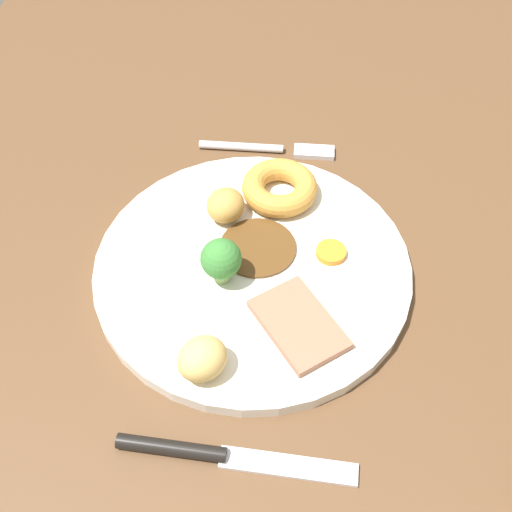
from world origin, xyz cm
name	(u,v)px	position (x,y,z in cm)	size (l,w,h in cm)	color
dining_table	(278,306)	(0.00, 0.00, 1.80)	(120.00, 84.00, 3.60)	brown
dinner_plate	(256,267)	(-2.53, -2.24, 4.30)	(29.68, 29.68, 1.40)	silver
gravy_pool	(261,247)	(-4.30, -1.84, 5.15)	(7.34, 7.34, 0.30)	#563819
meat_slice_main	(303,324)	(4.34, 2.12, 5.40)	(8.38, 5.43, 0.80)	#9E664C
yorkshire_pudding	(284,188)	(-11.49, 0.14, 6.16)	(7.69, 7.69, 2.31)	#C68938
roast_potato_left	(229,205)	(-8.30, -5.20, 6.59)	(3.68, 3.91, 3.18)	#BC8C42
roast_potato_right	(206,359)	(8.87, -5.60, 6.71)	(4.22, 3.71, 3.42)	#D8B260
carrot_coin_front	(334,252)	(-3.91, 5.09, 5.33)	(2.86, 2.86, 0.65)	orange
broccoli_floret	(225,260)	(-0.60, -4.91, 7.63)	(3.71, 3.71, 4.62)	#8CB766
fork	(274,149)	(-19.91, -1.13, 3.99)	(2.15, 15.29, 0.90)	silver
knife	(218,455)	(15.59, -4.14, 4.05)	(3.04, 18.56, 1.20)	black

